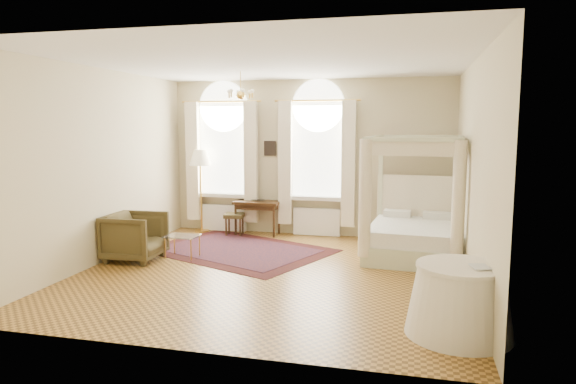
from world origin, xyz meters
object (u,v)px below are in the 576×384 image
(canopy_bed, at_px, (414,230))
(armchair, at_px, (135,237))
(side_table, at_px, (459,300))
(coffee_table, at_px, (182,238))
(floor_lamp, at_px, (200,162))
(stool, at_px, (234,217))
(nightstand, at_px, (439,227))
(writing_desk, at_px, (257,206))

(canopy_bed, relative_size, armchair, 2.35)
(canopy_bed, bearing_deg, side_table, -81.64)
(coffee_table, relative_size, floor_lamp, 0.33)
(stool, distance_m, side_table, 6.11)
(nightstand, distance_m, stool, 4.23)
(armchair, relative_size, side_table, 0.77)
(nightstand, xyz_separation_m, coffee_table, (-4.50, -2.17, 0.03))
(floor_lamp, xyz_separation_m, side_table, (5.06, -4.58, -1.15))
(stool, xyz_separation_m, side_table, (4.23, -4.42, 0.01))
(coffee_table, distance_m, floor_lamp, 2.54)
(side_table, bearing_deg, stool, 133.77)
(writing_desk, bearing_deg, stool, -160.91)
(writing_desk, relative_size, coffee_table, 1.63)
(nightstand, bearing_deg, stool, -177.82)
(coffee_table, height_order, floor_lamp, floor_lamp)
(nightstand, relative_size, floor_lamp, 0.37)
(coffee_table, relative_size, side_table, 0.51)
(writing_desk, bearing_deg, canopy_bed, -20.02)
(nightstand, bearing_deg, floor_lamp, 180.00)
(canopy_bed, relative_size, side_table, 1.82)
(writing_desk, height_order, side_table, side_table)
(writing_desk, distance_m, armchair, 2.93)
(armchair, bearing_deg, side_table, -112.81)
(armchair, bearing_deg, stool, -23.95)
(writing_desk, bearing_deg, side_table, -50.57)
(writing_desk, bearing_deg, armchair, -119.81)
(nightstand, distance_m, coffee_table, 4.99)
(coffee_table, bearing_deg, stool, 82.41)
(coffee_table, distance_m, side_table, 5.10)
(side_table, bearing_deg, canopy_bed, 98.36)
(nightstand, xyz_separation_m, stool, (-4.23, -0.16, 0.05))
(nightstand, bearing_deg, canopy_bed, -112.69)
(writing_desk, relative_size, stool, 2.12)
(coffee_table, bearing_deg, floor_lamp, 104.41)
(armchair, distance_m, coffee_table, 0.81)
(stool, bearing_deg, writing_desk, 19.09)
(canopy_bed, height_order, armchair, canopy_bed)
(stool, distance_m, coffee_table, 2.03)
(canopy_bed, distance_m, stool, 3.87)
(nightstand, height_order, side_table, side_table)
(nightstand, distance_m, floor_lamp, 5.20)
(nightstand, bearing_deg, writing_desk, 180.00)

